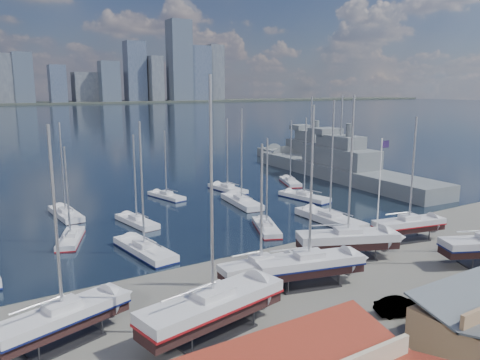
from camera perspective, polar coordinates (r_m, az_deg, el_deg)
ground at (r=48.03m, az=12.55°, el=-11.04°), size 1400.00×1400.00×0.00m
water at (r=343.24m, az=-27.00°, el=6.86°), size 1400.00×600.00×0.40m
sailboat_cradle_0 at (r=36.52m, az=-20.77°, el=-15.36°), size 10.00×5.41×15.60m
sailboat_cradle_1 at (r=35.55m, az=-3.33°, el=-15.06°), size 12.19×5.39×18.82m
sailboat_cradle_2 at (r=43.42m, az=2.56°, el=-10.47°), size 8.08×2.86×13.17m
sailboat_cradle_3 at (r=43.89m, az=8.40°, el=-10.11°), size 10.63×5.28×16.52m
sailboat_cradle_4 at (r=51.37m, az=12.99°, el=-7.05°), size 10.94×7.02×17.27m
sailboat_cradle_6 at (r=59.36m, az=19.90°, el=-5.11°), size 9.38×4.36×14.72m
sailboat_moored_1 at (r=59.36m, az=-19.94°, el=-6.82°), size 5.04×8.23×11.91m
sailboat_moored_2 at (r=70.81m, az=-20.46°, el=-3.99°), size 3.19×9.41×13.99m
sailboat_moored_3 at (r=53.12m, az=-11.55°, el=-8.47°), size 4.02×10.45×15.23m
sailboat_moored_4 at (r=64.25m, az=-12.46°, el=-5.04°), size 3.51×8.59×12.60m
sailboat_moored_5 at (r=78.41m, az=-8.95°, el=-2.01°), size 3.90×8.17×11.77m
sailboat_moored_6 at (r=60.27m, az=3.24°, el=-5.89°), size 5.44×8.54×12.41m
sailboat_moored_7 at (r=73.21m, az=0.19°, el=-2.80°), size 4.38×10.67×15.65m
sailboat_moored_8 at (r=82.80m, az=-1.54°, el=-1.18°), size 3.35×9.17×13.41m
sailboat_moored_9 at (r=64.81m, az=10.87°, el=-4.84°), size 3.41×11.44×17.19m
sailboat_moored_10 at (r=77.40m, az=7.82°, el=-2.15°), size 4.16×9.65×13.97m
sailboat_moored_11 at (r=89.64m, az=6.14°, el=-0.29°), size 5.44×8.65×12.55m
naval_ship_east at (r=96.71m, az=12.00°, el=1.18°), size 11.63×50.14×18.47m
naval_ship_west at (r=113.01m, az=8.53°, el=2.70°), size 8.35×39.06×17.49m
car_a at (r=37.46m, az=14.31°, el=-16.60°), size 1.91×4.11×1.36m
car_b at (r=40.94m, az=19.05°, el=-14.38°), size 4.41×2.92×1.38m
car_c at (r=42.54m, az=24.79°, el=-13.67°), size 3.17×5.95×1.59m
flagpole at (r=51.74m, az=16.68°, el=-1.04°), size 1.13×0.12×12.80m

